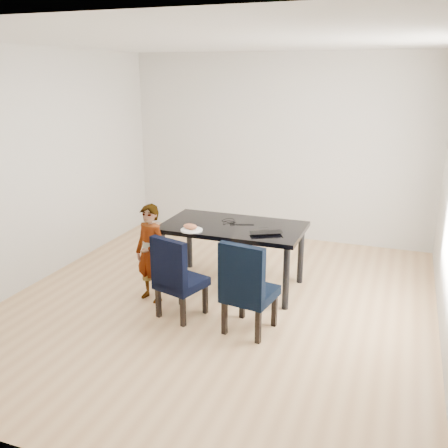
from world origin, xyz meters
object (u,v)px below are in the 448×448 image
(chair_left, at_px, (181,276))
(chair_right, at_px, (250,286))
(dining_table, at_px, (233,256))
(plate, at_px, (192,230))
(child, at_px, (151,253))
(laptop, at_px, (265,232))

(chair_left, xyz_separation_m, chair_right, (0.75, -0.05, 0.03))
(dining_table, height_order, plate, plate)
(chair_right, height_order, plate, chair_right)
(chair_left, bearing_deg, chair_right, 12.32)
(chair_right, distance_m, child, 1.25)
(dining_table, relative_size, laptop, 4.56)
(chair_left, xyz_separation_m, laptop, (0.67, 0.73, 0.32))
(plate, relative_size, laptop, 0.69)
(dining_table, distance_m, chair_left, 0.91)
(laptop, bearing_deg, plate, -14.35)
(dining_table, relative_size, child, 1.48)
(chair_right, bearing_deg, laptop, 104.59)
(child, relative_size, plate, 4.47)
(chair_left, bearing_deg, plate, 118.53)
(dining_table, distance_m, child, 0.98)
(child, bearing_deg, plate, 55.42)
(chair_left, height_order, plate, chair_left)
(chair_right, relative_size, child, 0.86)
(chair_right, bearing_deg, child, 175.73)
(plate, xyz_separation_m, laptop, (0.78, 0.20, 0.01))
(laptop, bearing_deg, child, -5.07)
(child, bearing_deg, chair_left, -10.47)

